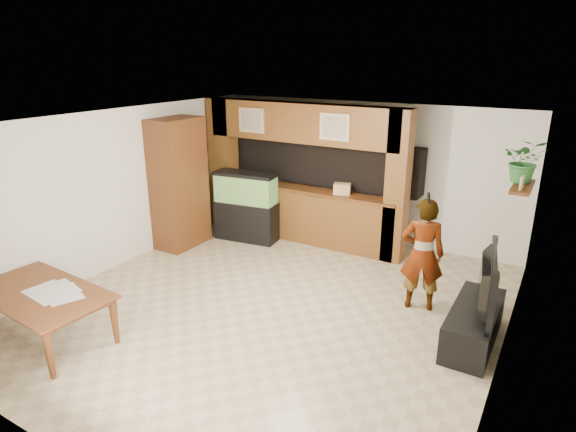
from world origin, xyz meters
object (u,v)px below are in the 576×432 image
Objects in this scene: dining_table at (41,316)px; person at (422,254)px; aquarium at (246,207)px; television at (480,280)px; pantry_cabinet at (179,184)px.

person is at bearing 43.65° from dining_table.
aquarium reaches higher than television.
person is (3.62, -0.93, 0.16)m from aquarium.
pantry_cabinet is 1.84× the size of television.
aquarium is (0.89, 0.82, -0.53)m from pantry_cabinet.
dining_table is (0.70, -3.32, -0.86)m from pantry_cabinet.
television is at bearing -25.75° from aquarium.
dining_table is (-4.65, -2.70, -0.52)m from television.
aquarium is at bearing -31.51° from person.
dining_table is at bearing 111.02° from television.
pantry_cabinet is at bearing 105.48° from dining_table.
television is 5.40m from dining_table.
pantry_cabinet is 1.33m from aquarium.
television is 0.98m from person.
pantry_cabinet reaches higher than person.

